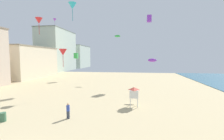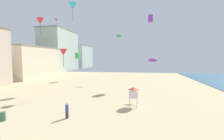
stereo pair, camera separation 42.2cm
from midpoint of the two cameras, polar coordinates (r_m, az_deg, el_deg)
The scene contains 14 objects.
boardwalk_hotel_mid at distance 59.35m, azimuth -29.26°, elevation 2.60°, with size 15.31×19.98×9.84m.
boardwalk_hotel_far at distance 80.10m, azimuth -18.31°, elevation 6.65°, with size 10.28×22.39×19.23m.
boardwalk_hotel_distant at distance 103.15m, azimuth -11.73°, elevation 4.73°, with size 12.04×21.10×13.73m.
kite_flyer at distance 17.46m, azimuth -15.32°, elevation -13.68°, with size 0.34×0.34×1.64m.
lifeguard_stand at distance 20.55m, azimuth 8.36°, elevation -8.13°, with size 1.10×1.10×2.55m.
beach_trash_bin at distance 19.64m, azimuth -34.28°, elevation -13.68°, with size 0.56×0.56×0.90m, color #3D6B4C.
kite_red_delta at distance 26.96m, azimuth -16.76°, elevation 6.17°, with size 1.29×1.29×2.94m.
kite_purple_parafoil at distance 26.17m, azimuth 14.96°, elevation 3.45°, with size 1.39×0.39×0.54m.
kite_red_delta_2 at distance 35.28m, azimuth -24.26°, elevation 15.87°, with size 1.40×1.40×3.17m.
kite_purple_delta at distance 44.97m, azimuth -19.27°, elevation 16.67°, with size 0.80×0.80×1.81m.
kite_cyan_delta at distance 26.42m, azimuth -13.59°, elevation 21.53°, with size 1.18×1.18×2.69m.
kite_green_parafoil_2 at distance 43.34m, azimuth 2.74°, elevation 12.20°, with size 1.58×0.44×0.61m.
kite_purple_box at distance 40.14m, azimuth 14.05°, elevation 17.66°, with size 1.02×1.02×1.60m.
kite_green_box at distance 45.84m, azimuth -12.15°, elevation 5.07°, with size 0.99×0.99×1.56m.
Camera 2 is at (8.08, -6.62, 6.32)m, focal length 25.25 mm.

